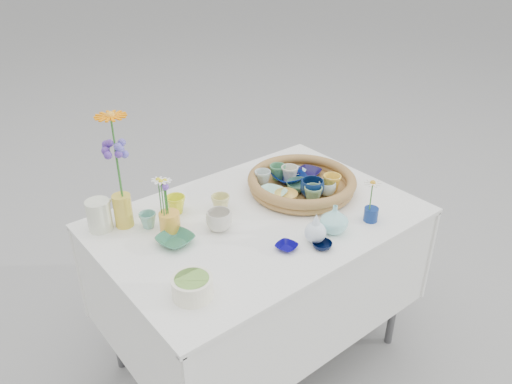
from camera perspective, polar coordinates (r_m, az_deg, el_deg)
ground at (r=2.50m, az=0.30°, el=-17.89°), size 80.00×80.00×0.00m
display_table at (r=2.50m, az=0.30°, el=-17.89°), size 1.26×0.86×0.77m
wicker_tray at (r=2.18m, az=5.24°, el=1.01°), size 0.47×0.47×0.08m
tray_ceramic_0 at (r=2.24m, az=3.74°, el=1.72°), size 0.17×0.17×0.04m
tray_ceramic_1 at (r=2.30m, az=6.06°, el=2.22°), size 0.14×0.14×0.03m
tray_ceramic_2 at (r=2.17m, az=8.66°, el=1.02°), size 0.08×0.08×0.07m
tray_ceramic_3 at (r=2.17m, az=4.97°, el=0.70°), size 0.13×0.13×0.04m
tray_ceramic_4 at (r=2.07m, az=6.53°, el=-0.27°), size 0.08×0.08×0.07m
tray_ceramic_5 at (r=2.10m, az=1.76°, el=-0.23°), size 0.15×0.15×0.03m
tray_ceramic_6 at (r=2.19m, az=0.76°, el=1.62°), size 0.08×0.08×0.07m
tray_ceramic_7 at (r=2.23m, az=3.85°, el=2.07°), size 0.08×0.08×0.07m
tray_ceramic_8 at (r=2.30m, az=4.54°, el=2.33°), size 0.09×0.09×0.02m
tray_ceramic_9 at (r=2.10m, az=6.43°, el=0.38°), size 0.12×0.12×0.08m
tray_ceramic_10 at (r=2.09m, az=3.45°, el=-0.48°), size 0.12×0.12×0.03m
tray_ceramic_11 at (r=2.14m, az=8.11°, el=0.43°), size 0.08×0.08×0.06m
tray_ceramic_12 at (r=2.24m, az=2.49°, el=2.28°), size 0.09×0.09×0.07m
loose_ceramic_0 at (r=2.04m, az=-9.15°, el=-1.44°), size 0.10×0.10×0.07m
loose_ceramic_1 at (r=2.03m, az=-4.06°, el=-1.31°), size 0.09×0.09×0.07m
loose_ceramic_2 at (r=1.87m, az=-9.20°, el=-5.44°), size 0.15×0.15×0.03m
loose_ceramic_3 at (r=1.92m, az=-4.24°, el=-3.28°), size 0.13×0.13×0.08m
loose_ceramic_4 at (r=1.82m, az=3.51°, el=-6.26°), size 0.09×0.09×0.02m
loose_ceramic_5 at (r=1.97m, az=-12.25°, el=-3.17°), size 0.08×0.08×0.06m
loose_ceramic_6 at (r=1.84m, az=7.57°, el=-6.04°), size 0.09×0.09×0.02m
fluted_bowl at (r=1.62m, az=-7.29°, el=-10.71°), size 0.15×0.15×0.07m
bud_vase_paleblue at (r=1.84m, az=6.83°, el=-4.04°), size 0.10×0.10×0.12m
bud_vase_seafoam at (r=1.91m, az=8.94°, el=-3.05°), size 0.13×0.13×0.11m
bud_vase_cobalt at (r=2.02m, az=13.00°, el=-2.50°), size 0.06×0.06×0.06m
single_daisy at (r=1.97m, az=13.02°, el=-0.49°), size 0.09×0.09×0.14m
tall_vase_yellow at (r=1.99m, az=-14.95°, el=-2.06°), size 0.09×0.09×0.13m
gerbera at (r=1.88m, az=-15.63°, el=3.78°), size 0.17×0.17×0.34m
hydrangea at (r=1.92m, az=-15.46°, el=2.18°), size 0.09×0.09×0.26m
white_pitcher at (r=1.99m, az=-17.49°, el=-2.56°), size 0.15×0.12×0.12m
daisy_cup at (r=1.92m, az=-9.82°, el=-3.46°), size 0.09×0.09×0.08m
daisy_posy at (r=1.86m, az=-10.63°, el=-0.32°), size 0.10×0.10×0.16m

